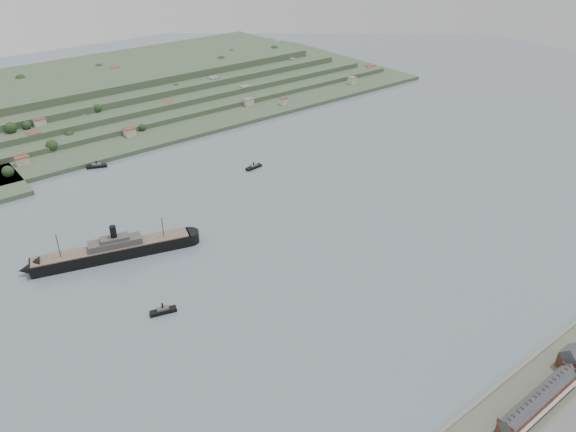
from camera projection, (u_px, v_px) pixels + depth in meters
ground at (316, 251)px, 383.47m from camera, size 1400.00×1400.00×0.00m
terrace_row at (538, 400)px, 260.30m from camera, size 55.60×9.80×11.07m
gabled_building at (571, 358)px, 282.66m from camera, size 10.40×10.18×14.09m
far_peninsula at (116, 91)px, 660.32m from camera, size 760.00×309.00×30.00m
steamship at (109, 251)px, 373.01m from camera, size 114.69×44.52×28.15m
tugboat at (163, 311)px, 324.92m from camera, size 15.93×8.24×6.93m
ferry_west at (97, 166)px, 500.94m from camera, size 18.02×11.05×6.55m
ferry_east at (254, 167)px, 499.49m from camera, size 16.51×6.37×6.03m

